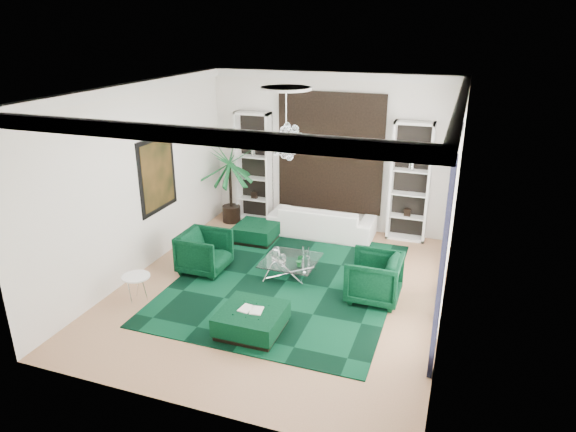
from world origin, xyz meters
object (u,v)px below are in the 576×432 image
at_px(armchair_left, 204,252).
at_px(ottoman_side, 257,233).
at_px(coffee_table, 290,268).
at_px(armchair_right, 374,278).
at_px(ottoman_front, 252,321).
at_px(side_table, 137,288).
at_px(palm, 230,175).
at_px(sofa, 322,221).

distance_m(armchair_left, ottoman_side, 1.86).
height_order(coffee_table, ottoman_side, ottoman_side).
xyz_separation_m(armchair_right, ottoman_front, (-1.70, -1.75, -0.24)).
relative_size(armchair_right, ottoman_front, 0.95).
distance_m(armchair_right, side_table, 4.37).
distance_m(armchair_left, palm, 2.96).
distance_m(armchair_right, coffee_table, 1.80).
bearing_deg(armchair_right, side_table, -69.90).
height_order(ottoman_side, side_table, side_table).
relative_size(coffee_table, ottoman_side, 1.16).
height_order(armchair_left, ottoman_side, armchair_left).
relative_size(sofa, side_table, 4.90).
bearing_deg(sofa, ottoman_front, 90.65).
xyz_separation_m(armchair_left, ottoman_side, (0.40, 1.80, -0.22)).
distance_m(coffee_table, ottoman_side, 1.98).
relative_size(armchair_left, side_table, 1.84).
distance_m(side_table, palm, 4.37).
height_order(armchair_left, ottoman_front, armchair_left).
distance_m(ottoman_side, ottoman_front, 3.82).
xyz_separation_m(armchair_left, palm, (-0.70, 2.75, 0.83)).
xyz_separation_m(coffee_table, ottoman_front, (0.05, -2.10, 0.02)).
bearing_deg(side_table, sofa, 60.48).
bearing_deg(side_table, ottoman_front, -5.95).
relative_size(sofa, armchair_right, 2.57).
height_order(armchair_right, palm, palm).
bearing_deg(palm, ottoman_front, -60.95).
bearing_deg(coffee_table, ottoman_side, 132.95).
distance_m(armchair_left, coffee_table, 1.80).
relative_size(armchair_left, coffee_table, 0.88).
relative_size(armchair_right, ottoman_side, 1.05).
height_order(armchair_right, coffee_table, armchair_right).
xyz_separation_m(armchair_right, palm, (-4.20, 2.75, 0.82)).
distance_m(sofa, side_table, 4.77).
bearing_deg(armchair_left, side_table, 158.20).
xyz_separation_m(ottoman_side, ottoman_front, (1.40, -3.55, 0.00)).
distance_m(armchair_left, ottoman_front, 2.52).
bearing_deg(ottoman_side, palm, 139.18).
relative_size(sofa, palm, 0.99).
xyz_separation_m(armchair_left, side_table, (-0.60, -1.50, -0.18)).
bearing_deg(side_table, coffee_table, 38.21).
distance_m(armchair_right, ottoman_front, 2.45).
xyz_separation_m(ottoman_front, side_table, (-2.40, 0.25, 0.04)).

